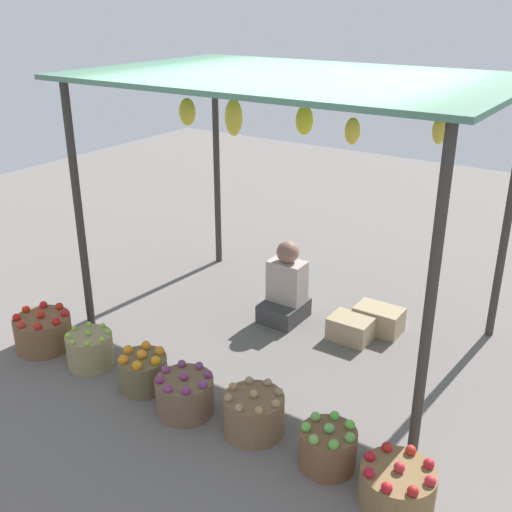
{
  "coord_description": "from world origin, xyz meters",
  "views": [
    {
      "loc": [
        2.5,
        -4.29,
        2.84
      ],
      "look_at": [
        0.0,
        -0.55,
        0.95
      ],
      "focal_mm": 43.27,
      "sensor_mm": 36.0,
      "label": 1
    }
  ],
  "objects": [
    {
      "name": "vendor_person",
      "position": [
        -0.17,
        0.21,
        0.3
      ],
      "size": [
        0.36,
        0.44,
        0.78
      ],
      "color": "#434141",
      "rests_on": "ground"
    },
    {
      "name": "market_stall_structure",
      "position": [
        -0.01,
        0.0,
        2.11
      ],
      "size": [
        3.38,
        2.25,
        2.29
      ],
      "color": "#38332D",
      "rests_on": "ground"
    },
    {
      "name": "basket_purple_onions",
      "position": [
        -0.04,
        -1.44,
        0.15
      ],
      "size": [
        0.43,
        0.43,
        0.33
      ],
      "color": "brown",
      "rests_on": "ground"
    },
    {
      "name": "basket_oranges",
      "position": [
        -0.51,
        -1.38,
        0.14
      ],
      "size": [
        0.38,
        0.38,
        0.33
      ],
      "color": "brown",
      "rests_on": "ground"
    },
    {
      "name": "basket_green_apples",
      "position": [
        1.1,
        -1.36,
        0.14
      ],
      "size": [
        0.38,
        0.38,
        0.33
      ],
      "color": "brown",
      "rests_on": "ground"
    },
    {
      "name": "wooden_crate_near_vendor",
      "position": [
        0.67,
        0.48,
        0.12
      ],
      "size": [
        0.42,
        0.27,
        0.23
      ],
      "primitive_type": "cube",
      "color": "tan",
      "rests_on": "ground"
    },
    {
      "name": "basket_red_apples",
      "position": [
        1.6,
        -1.42,
        0.13
      ],
      "size": [
        0.46,
        0.46,
        0.3
      ],
      "color": "brown",
      "rests_on": "ground"
    },
    {
      "name": "basket_limes",
      "position": [
        -1.1,
        -1.39,
        0.14
      ],
      "size": [
        0.38,
        0.38,
        0.32
      ],
      "color": "#98885C",
      "rests_on": "ground"
    },
    {
      "name": "wooden_crate_stacked_rear",
      "position": [
        0.52,
        0.2,
        0.11
      ],
      "size": [
        0.37,
        0.28,
        0.21
      ],
      "primitive_type": "cube",
      "color": "tan",
      "rests_on": "ground"
    },
    {
      "name": "ground_plane",
      "position": [
        0.0,
        0.0,
        0.0
      ],
      "size": [
        14.0,
        14.0,
        0.0
      ],
      "primitive_type": "plane",
      "color": "slate"
    },
    {
      "name": "basket_red_tomatoes",
      "position": [
        -1.66,
        -1.41,
        0.15
      ],
      "size": [
        0.48,
        0.48,
        0.35
      ],
      "color": "brown",
      "rests_on": "ground"
    },
    {
      "name": "basket_potatoes",
      "position": [
        0.51,
        -1.34,
        0.15
      ],
      "size": [
        0.43,
        0.43,
        0.34
      ],
      "color": "brown",
      "rests_on": "ground"
    }
  ]
}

